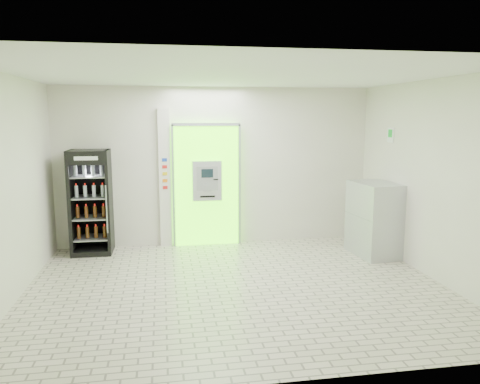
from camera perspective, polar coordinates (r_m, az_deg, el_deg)
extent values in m
plane|color=beige|center=(6.91, -0.35, -11.53)|extent=(6.00, 6.00, 0.00)
plane|color=silver|center=(8.99, -2.90, 3.13)|extent=(6.00, 0.00, 6.00)
plane|color=silver|center=(4.12, 5.19, -4.03)|extent=(6.00, 0.00, 6.00)
plane|color=silver|center=(6.74, -26.42, 0.19)|extent=(0.00, 5.00, 5.00)
plane|color=silver|center=(7.60, 22.57, 1.35)|extent=(0.00, 5.00, 5.00)
plane|color=white|center=(6.49, -0.38, 14.12)|extent=(6.00, 6.00, 0.00)
cube|color=#53FF0A|center=(8.94, -4.11, 0.83)|extent=(1.20, 0.12, 2.30)
cube|color=gray|center=(8.78, -4.15, 8.21)|extent=(1.28, 0.04, 0.06)
cube|color=gray|center=(8.84, -8.13, 0.66)|extent=(0.04, 0.04, 2.30)
cube|color=gray|center=(8.95, -0.05, 0.87)|extent=(0.04, 0.04, 2.30)
cube|color=black|center=(9.02, -3.39, -3.29)|extent=(0.62, 0.01, 0.67)
cube|color=black|center=(8.78, -6.35, 6.09)|extent=(0.22, 0.01, 0.18)
cube|color=#B0B3B8|center=(8.82, -4.04, 1.37)|extent=(0.55, 0.12, 0.75)
cube|color=black|center=(8.74, -4.01, 2.29)|extent=(0.22, 0.01, 0.16)
cube|color=gray|center=(8.77, -3.99, 0.48)|extent=(0.16, 0.01, 0.12)
cube|color=black|center=(8.77, -2.97, 1.54)|extent=(0.09, 0.01, 0.02)
cube|color=black|center=(8.80, -3.98, -0.56)|extent=(0.28, 0.01, 0.03)
cube|color=silver|center=(8.90, -9.13, 1.68)|extent=(0.22, 0.10, 2.60)
cube|color=#193FB2|center=(8.81, -9.19, 3.89)|extent=(0.09, 0.01, 0.06)
cube|color=red|center=(8.82, -9.17, 3.05)|extent=(0.09, 0.01, 0.06)
cube|color=yellow|center=(8.84, -9.15, 2.21)|extent=(0.09, 0.01, 0.06)
cube|color=orange|center=(8.85, -9.12, 1.37)|extent=(0.09, 0.01, 0.06)
cube|color=red|center=(8.87, -9.10, 0.54)|extent=(0.09, 0.01, 0.06)
cube|color=black|center=(8.78, -17.71, -1.18)|extent=(0.71, 0.64, 1.87)
cube|color=black|center=(9.06, -17.45, -0.85)|extent=(0.70, 0.05, 1.87)
cube|color=red|center=(8.37, -18.28, 3.92)|extent=(0.69, 0.01, 0.22)
cube|color=white|center=(8.36, -18.28, 3.92)|extent=(0.39, 0.01, 0.07)
cube|color=black|center=(8.97, -17.44, -6.75)|extent=(0.71, 0.64, 0.09)
cylinder|color=gray|center=(8.42, -15.96, -2.03)|extent=(0.02, 0.02, 0.84)
cube|color=gray|center=(8.91, -17.51, -5.31)|extent=(0.59, 0.55, 0.02)
cube|color=gray|center=(8.83, -17.62, -2.96)|extent=(0.59, 0.55, 0.02)
cube|color=gray|center=(8.76, -17.74, -0.58)|extent=(0.59, 0.55, 0.02)
cube|color=gray|center=(8.71, -17.86, 1.84)|extent=(0.59, 0.55, 0.02)
cube|color=#B0B3B8|center=(8.63, 16.07, -3.18)|extent=(0.74, 1.03, 1.30)
cube|color=gray|center=(8.48, 14.10, -2.86)|extent=(0.09, 0.95, 0.01)
cube|color=white|center=(8.76, 17.90, 6.62)|extent=(0.02, 0.22, 0.26)
cube|color=#0C861E|center=(8.75, 17.84, 6.82)|extent=(0.00, 0.14, 0.14)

